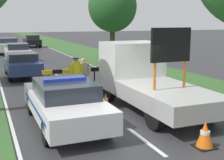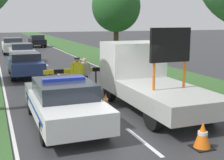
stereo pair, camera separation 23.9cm
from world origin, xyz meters
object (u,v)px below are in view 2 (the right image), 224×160
Objects in this scene: queued_car_hatch_blue at (25,64)px; traffic_cone_near_police at (106,100)px; road_barrier at (73,73)px; queued_car_sedan_black at (37,41)px; pedestrian_civilian at (85,72)px; queued_car_sedan_silver at (22,52)px; work_truck at (146,77)px; police_officer at (77,72)px; police_car at (63,101)px; traffic_cone_centre_front at (203,135)px; queued_car_van_white at (13,45)px; roadside_tree_mid_left at (116,7)px.

traffic_cone_near_police is at bearing 105.07° from queued_car_hatch_blue.
road_barrier is 0.65× the size of queued_car_hatch_blue.
pedestrian_civilian is at bearing 87.00° from queued_car_sedan_black.
queued_car_sedan_silver is (-1.73, 12.15, -0.16)m from pedestrian_civilian.
work_truck is 1.38× the size of queued_car_hatch_blue.
police_officer is 3.06× the size of traffic_cone_near_police.
pedestrian_civilian is (1.90, 4.16, 0.18)m from police_car.
work_truck reaches higher than queued_car_sedan_black.
traffic_cone_centre_front is 0.17× the size of queued_car_sedan_silver.
queued_car_hatch_blue is at bearing 89.36° from police_car.
roadside_tree_mid_left reaches higher than queued_car_van_white.
queued_car_hatch_blue reaches higher than traffic_cone_near_police.
pedestrian_civilian is at bearing -43.52° from road_barrier.
queued_car_hatch_blue is at bearing 89.35° from queued_car_van_white.
police_car is 2.40m from traffic_cone_near_police.
roadside_tree_mid_left is at bearing 51.27° from road_barrier.
roadside_tree_mid_left is (5.95, 9.58, 3.46)m from road_barrier.
traffic_cone_near_police is 15.05m from queued_car_sedan_silver.
traffic_cone_near_police is at bearing -113.36° from roadside_tree_mid_left.
traffic_cone_centre_front is 0.11× the size of roadside_tree_mid_left.
traffic_cone_centre_front is (2.94, -3.18, -0.39)m from police_car.
police_car is 1.20× the size of queued_car_sedan_silver.
queued_car_van_white is 7.90m from queued_car_sedan_black.
roadside_tree_mid_left is (4.13, -16.18, 3.56)m from queued_car_sedan_black.
queued_car_sedan_black is at bearing -99.57° from queued_car_hatch_blue.
road_barrier is (1.45, 4.50, 0.14)m from police_car.
police_car reaches higher than queued_car_sedan_silver.
police_car reaches higher than road_barrier.
queued_car_sedan_silver is 14.28m from queued_car_sedan_black.
queued_car_van_white is (0.16, 13.70, 0.06)m from queued_car_hatch_blue.
traffic_cone_near_police is (1.92, 1.37, -0.48)m from police_car.
queued_car_sedan_silver is (-1.74, 14.94, 0.51)m from traffic_cone_near_police.
traffic_cone_near_police is at bearing 95.27° from queued_car_van_white.
work_truck reaches higher than police_officer.
roadside_tree_mid_left reaches higher than road_barrier.
queued_car_sedan_silver is (-1.28, 11.82, -0.11)m from road_barrier.
queued_car_hatch_blue is (-3.19, 12.58, 0.40)m from traffic_cone_centre_front.
police_car is 4.35m from traffic_cone_centre_front.
work_truck is 4.27m from traffic_cone_centre_front.
police_officer is 0.41× the size of queued_car_sedan_silver.
queued_car_van_white is (-3.50, 22.11, -0.32)m from work_truck.
pedestrian_civilian is 2.91× the size of traffic_cone_near_police.
traffic_cone_near_police is (-1.50, 0.38, -0.86)m from work_truck.
work_truck is 8.12× the size of traffic_cone_centre_front.
queued_car_sedan_black is (1.82, 25.76, -0.10)m from road_barrier.
roadside_tree_mid_left reaches higher than police_officer.
traffic_cone_centre_front reaches higher than traffic_cone_near_police.
queued_car_hatch_blue reaches higher than road_barrier.
police_officer is at bearing 107.57° from queued_car_hatch_blue.
police_officer reaches higher than queued_car_hatch_blue.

